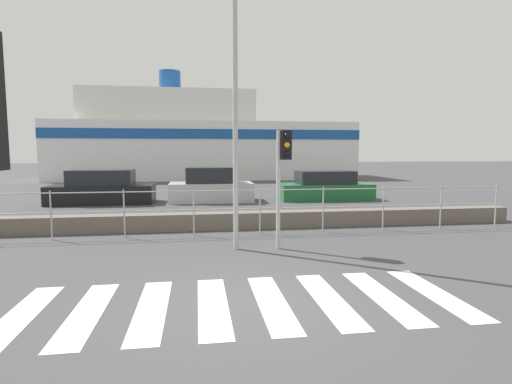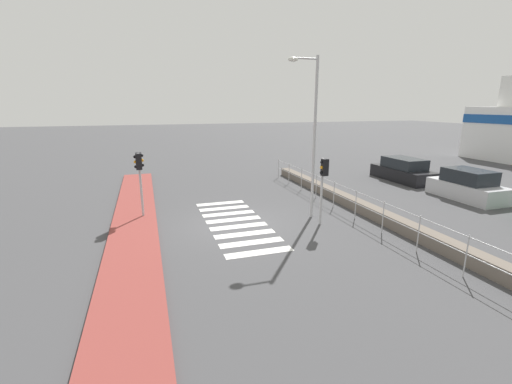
{
  "view_description": "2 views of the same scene",
  "coord_description": "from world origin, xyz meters",
  "views": [
    {
      "loc": [
        -0.81,
        -5.82,
        2.3
      ],
      "look_at": [
        0.35,
        2.0,
        1.5
      ],
      "focal_mm": 28.0,
      "sensor_mm": 36.0,
      "label": 1
    },
    {
      "loc": [
        13.19,
        -3.4,
        4.85
      ],
      "look_at": [
        -0.49,
        1.0,
        1.2
      ],
      "focal_mm": 24.0,
      "sensor_mm": 36.0,
      "label": 2
    }
  ],
  "objects": [
    {
      "name": "harbor_fence",
      "position": [
        0.0,
        5.11,
        0.84
      ],
      "size": [
        16.56,
        0.04,
        1.3
      ],
      "color": "#B2B2B5",
      "rests_on": "ground_plane"
    },
    {
      "name": "parked_car_black",
      "position": [
        -5.0,
        12.69,
        0.64
      ],
      "size": [
        4.48,
        1.88,
        1.5
      ],
      "color": "black",
      "rests_on": "ground_plane"
    },
    {
      "name": "traffic_light_far",
      "position": [
        1.18,
        3.31,
        2.05
      ],
      "size": [
        0.34,
        0.32,
        2.79
      ],
      "color": "#B2B2B5",
      "rests_on": "ground_plane"
    },
    {
      "name": "crosswalk",
      "position": [
        -0.15,
        0.0,
        0.0
      ],
      "size": [
        6.75,
        2.4,
        0.01
      ],
      "color": "silver",
      "rests_on": "ground_plane"
    },
    {
      "name": "parked_car_silver",
      "position": [
        -0.17,
        12.69,
        0.67
      ],
      "size": [
        3.81,
        1.83,
        1.58
      ],
      "color": "#BCBCC1",
      "rests_on": "ground_plane"
    },
    {
      "name": "traffic_light_near",
      "position": [
        -2.05,
        -3.74,
        2.28
      ],
      "size": [
        0.58,
        0.41,
        2.89
      ],
      "color": "#B2B2B5",
      "rests_on": "ground_plane"
    },
    {
      "name": "sidewalk_brick",
      "position": [
        0.0,
        -4.1,
        0.06
      ],
      "size": [
        24.0,
        1.8,
        0.12
      ],
      "color": "brown",
      "rests_on": "ground_plane"
    },
    {
      "name": "seawall",
      "position": [
        0.0,
        5.99,
        0.24
      ],
      "size": [
        18.36,
        0.55,
        0.49
      ],
      "color": "#6B6056",
      "rests_on": "ground_plane"
    },
    {
      "name": "streetlamp",
      "position": [
        0.07,
        3.18,
        4.17
      ],
      "size": [
        0.32,
        1.34,
        6.8
      ],
      "color": "#B2B2B5",
      "rests_on": "ground_plane"
    },
    {
      "name": "ground_plane",
      "position": [
        0.0,
        0.0,
        0.0
      ],
      "size": [
        160.0,
        160.0,
        0.0
      ],
      "primitive_type": "plane",
      "color": "#424244"
    }
  ]
}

